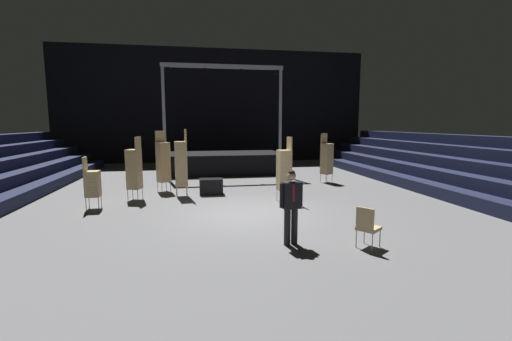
% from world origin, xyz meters
% --- Properties ---
extents(ground_plane, '(22.00, 30.00, 0.10)m').
position_xyz_m(ground_plane, '(0.00, 0.00, -0.05)').
color(ground_plane, slate).
extents(arena_end_wall, '(22.00, 0.30, 8.00)m').
position_xyz_m(arena_end_wall, '(0.00, 15.00, 4.00)').
color(arena_end_wall, black).
rests_on(arena_end_wall, ground_plane).
extents(bleacher_bank_right, '(3.75, 24.00, 2.25)m').
position_xyz_m(bleacher_bank_right, '(9.12, 1.00, 1.12)').
color(bleacher_bank_right, '#191E38').
rests_on(bleacher_bank_right, ground_plane).
extents(stage_riser, '(6.50, 3.29, 5.73)m').
position_xyz_m(stage_riser, '(0.00, 9.08, 0.64)').
color(stage_riser, black).
rests_on(stage_riser, ground_plane).
extents(man_with_tie, '(0.57, 0.29, 1.74)m').
position_xyz_m(man_with_tie, '(0.62, -2.93, 0.99)').
color(man_with_tie, black).
rests_on(man_with_tie, ground_plane).
extents(chair_stack_front_left, '(0.60, 0.60, 2.48)m').
position_xyz_m(chair_stack_front_left, '(-2.79, 4.05, 1.24)').
color(chair_stack_front_left, '#B2B5BA').
rests_on(chair_stack_front_left, ground_plane).
extents(chair_stack_front_right, '(0.49, 0.49, 2.31)m').
position_xyz_m(chair_stack_front_right, '(1.59, 1.46, 1.15)').
color(chair_stack_front_right, '#B2B5BA').
rests_on(chair_stack_front_right, ground_plane).
extents(chair_stack_mid_left, '(0.45, 0.45, 1.71)m').
position_xyz_m(chair_stack_mid_left, '(-4.82, 1.48, 0.86)').
color(chair_stack_mid_left, '#B2B5BA').
rests_on(chair_stack_mid_left, ground_plane).
extents(chair_stack_mid_right, '(0.55, 0.55, 2.31)m').
position_xyz_m(chair_stack_mid_right, '(-3.70, 2.66, 1.15)').
color(chair_stack_mid_right, '#B2B5BA').
rests_on(chair_stack_mid_right, ground_plane).
extents(chair_stack_mid_centre, '(0.60, 0.60, 2.31)m').
position_xyz_m(chair_stack_mid_centre, '(4.58, 5.00, 1.15)').
color(chair_stack_mid_centre, '#B2B5BA').
rests_on(chair_stack_mid_centre, ground_plane).
extents(chair_stack_rear_left, '(0.49, 0.49, 2.56)m').
position_xyz_m(chair_stack_rear_left, '(-2.04, 2.98, 1.28)').
color(chair_stack_rear_left, '#B2B5BA').
rests_on(chair_stack_rear_left, ground_plane).
extents(equipment_road_case, '(0.91, 0.62, 0.62)m').
position_xyz_m(equipment_road_case, '(-0.91, 3.17, 0.31)').
color(equipment_road_case, black).
rests_on(equipment_road_case, ground_plane).
extents(loose_chair_near_man, '(0.61, 0.61, 0.95)m').
position_xyz_m(loose_chair_near_man, '(2.23, -3.43, 0.53)').
color(loose_chair_near_man, '#B2B5BA').
rests_on(loose_chair_near_man, ground_plane).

